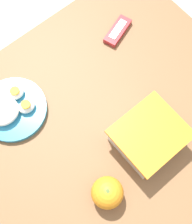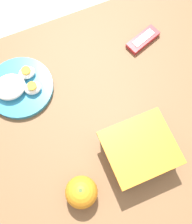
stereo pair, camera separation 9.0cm
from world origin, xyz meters
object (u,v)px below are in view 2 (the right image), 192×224
Objects in this scene: rice_plate at (19,87)px; candy_bar at (143,40)px; orange_fruit at (81,192)px; food_container at (139,151)px.

candy_bar is (-0.42, -0.01, -0.01)m from rice_plate.
orange_fruit is at bearing 45.48° from candy_bar.
food_container is at bearing 61.59° from candy_bar.
food_container is 2.12× the size of orange_fruit.
food_container is 0.38m from candy_bar.
food_container is 0.19m from orange_fruit.
orange_fruit is (0.19, 0.04, 0.01)m from food_container.
orange_fruit is 0.71× the size of candy_bar.
food_container is 0.91× the size of rice_plate.
rice_plate is (0.06, -0.37, -0.02)m from orange_fruit.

